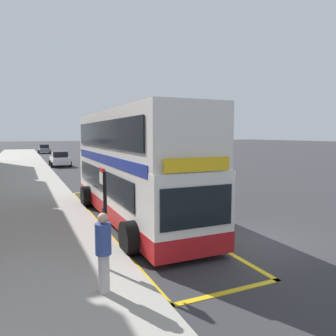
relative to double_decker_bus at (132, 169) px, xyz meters
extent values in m
plane|color=#333335|center=(2.46, 27.73, -2.06)|extent=(260.00, 260.00, 0.00)
cube|color=#A39E93|center=(-4.54, 27.73, -1.99)|extent=(6.00, 76.00, 0.14)
cube|color=white|center=(0.01, 0.01, -0.71)|extent=(2.40, 10.85, 2.30)
cube|color=white|center=(0.01, 0.01, 1.39)|extent=(2.38, 10.63, 1.90)
cube|color=red|center=(0.01, 0.01, -1.56)|extent=(2.42, 10.87, 0.60)
cube|color=navy|center=(0.01, 0.01, 0.46)|extent=(2.43, 9.98, 0.36)
cube|color=black|center=(-1.21, 0.41, -0.41)|extent=(0.04, 8.68, 0.90)
cube|color=black|center=(-1.21, 0.01, 1.44)|extent=(0.04, 9.55, 1.00)
cube|color=black|center=(0.01, -5.43, -0.46)|extent=(2.11, 0.04, 1.10)
cube|color=yellow|center=(0.01, -5.43, 0.66)|extent=(1.92, 0.04, 0.36)
cylinder|color=black|center=(-1.28, -3.89, -1.56)|extent=(0.56, 1.00, 1.00)
cylinder|color=black|center=(1.30, -3.89, -1.56)|extent=(0.56, 1.00, 1.00)
cylinder|color=black|center=(-1.28, 2.99, -1.56)|extent=(0.56, 1.00, 1.00)
cylinder|color=black|center=(1.30, 2.99, -1.56)|extent=(0.56, 1.00, 1.00)
cube|color=gold|center=(-1.46, -0.03, -2.06)|extent=(0.16, 14.02, 0.01)
cube|color=gold|center=(1.35, -0.03, -2.06)|extent=(0.16, 14.02, 0.01)
cube|color=gold|center=(-0.06, -6.96, -2.06)|extent=(2.98, 0.16, 0.01)
cube|color=gold|center=(-0.06, 6.90, -2.06)|extent=(2.98, 0.16, 0.01)
cylinder|color=black|center=(-2.30, -4.92, -0.70)|extent=(0.09, 0.09, 2.44)
cube|color=silver|center=(-2.30, -4.66, 0.34)|extent=(0.05, 0.42, 0.30)
cube|color=red|center=(-2.30, -4.66, 0.54)|extent=(0.05, 0.42, 0.10)
cube|color=black|center=(-2.30, -4.82, -0.62)|extent=(0.06, 0.28, 0.40)
cube|color=silver|center=(-0.36, 24.24, -1.40)|extent=(1.76, 4.20, 0.72)
cube|color=black|center=(-0.36, 24.14, -0.74)|extent=(1.52, 1.90, 0.60)
cylinder|color=black|center=(-1.29, 25.54, -1.76)|extent=(0.22, 0.60, 0.60)
cylinder|color=black|center=(0.58, 25.54, -1.76)|extent=(0.22, 0.60, 0.60)
cylinder|color=black|center=(-1.29, 22.93, -1.76)|extent=(0.22, 0.60, 0.60)
cylinder|color=black|center=(0.58, 22.93, -1.76)|extent=(0.22, 0.60, 0.60)
cube|color=maroon|center=(7.17, 22.69, -1.40)|extent=(1.76, 4.20, 0.72)
cube|color=black|center=(7.17, 22.59, -0.74)|extent=(1.52, 1.90, 0.60)
cylinder|color=black|center=(6.24, 23.99, -1.76)|extent=(0.22, 0.60, 0.60)
cylinder|color=black|center=(8.11, 23.99, -1.76)|extent=(0.22, 0.60, 0.60)
cylinder|color=black|center=(6.24, 21.38, -1.76)|extent=(0.22, 0.60, 0.60)
cylinder|color=black|center=(8.11, 21.38, -1.76)|extent=(0.22, 0.60, 0.60)
cube|color=slate|center=(-0.35, 50.39, -1.40)|extent=(1.76, 4.20, 0.72)
cube|color=black|center=(-0.35, 50.29, -0.74)|extent=(1.52, 1.90, 0.60)
cylinder|color=black|center=(-1.28, 51.69, -1.76)|extent=(0.22, 0.60, 0.60)
cylinder|color=black|center=(0.59, 51.69, -1.76)|extent=(0.22, 0.60, 0.60)
cylinder|color=black|center=(-1.28, 49.09, -1.76)|extent=(0.22, 0.60, 0.60)
cylinder|color=black|center=(0.59, 49.09, -1.76)|extent=(0.22, 0.60, 0.60)
cylinder|color=#B7B2AD|center=(-2.62, -6.08, -1.50)|extent=(0.24, 0.24, 0.84)
cylinder|color=#33478C|center=(-2.62, -6.08, -0.75)|extent=(0.34, 0.34, 0.66)
sphere|color=tan|center=(-2.62, -6.08, -0.31)|extent=(0.22, 0.22, 0.22)
camera|label=1|loc=(-4.10, -12.65, 1.44)|focal=34.60mm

